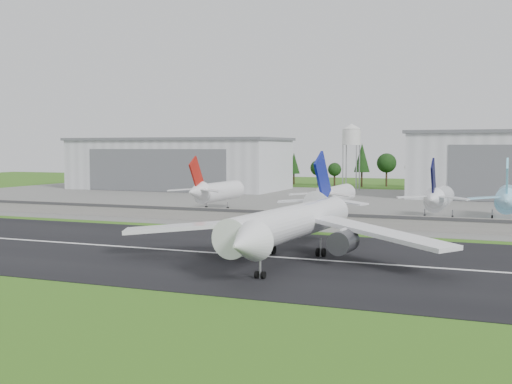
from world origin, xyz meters
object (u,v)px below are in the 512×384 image
at_px(parked_jet_navy, 438,198).
at_px(parked_jet_skyblue, 507,198).
at_px(main_airliner, 291,231).
at_px(parked_jet_red_b, 333,195).
at_px(parked_jet_red_a, 215,191).

bearing_deg(parked_jet_navy, parked_jet_skyblue, 16.98).
distance_m(main_airliner, parked_jet_red_b, 67.82).
relative_size(parked_jet_red_b, parked_jet_skyblue, 0.84).
xyz_separation_m(parked_jet_red_a, parked_jet_red_b, (35.68, -0.03, -0.15)).
relative_size(parked_jet_red_a, parked_jet_navy, 1.00).
bearing_deg(parked_jet_red_b, main_airliner, -80.93).
xyz_separation_m(main_airliner, parked_jet_skyblue, (33.52, 71.98, 1.16)).
relative_size(parked_jet_red_a, parked_jet_red_b, 1.00).
bearing_deg(parked_jet_navy, main_airliner, -104.32).
bearing_deg(parked_jet_skyblue, parked_jet_red_b, -173.52).
height_order(parked_jet_navy, parked_jet_skyblue, parked_jet_skyblue).
height_order(parked_jet_red_b, parked_jet_skyblue, parked_jet_skyblue).
height_order(parked_jet_red_a, parked_jet_navy, parked_jet_red_a).
xyz_separation_m(parked_jet_red_b, parked_jet_navy, (27.78, 0.00, 0.02)).
height_order(parked_jet_red_a, parked_jet_red_b, parked_jet_red_a).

